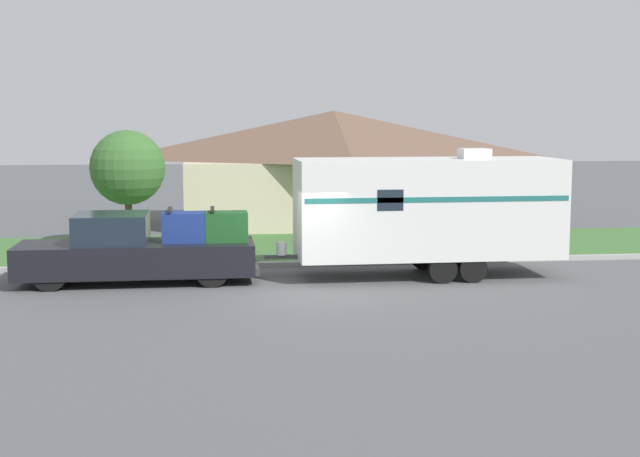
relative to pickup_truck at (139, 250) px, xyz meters
The scene contains 8 objects.
ground_plane 4.58m from the pickup_truck, 21.06° to the right, with size 120.00×120.00×0.00m, color #515456.
curb_strip 4.78m from the pickup_truck, 26.97° to the left, with size 80.00×0.30×0.14m.
lawn_strip 7.20m from the pickup_truck, 54.05° to the left, with size 80.00×7.00×0.03m.
house_across_street 14.59m from the pickup_truck, 60.59° to the left, with size 13.28×7.46×4.68m.
pickup_truck is the anchor object (origin of this frame).
travel_trailer 8.03m from the pickup_truck, ahead, with size 8.29×2.48×3.58m.
mailbox 12.62m from the pickup_truck, 14.38° to the left, with size 0.48×0.20×1.22m.
tree_in_yard 6.48m from the pickup_truck, 97.20° to the left, with size 2.50×2.50×4.01m.
Camera 1 is at (-2.36, -22.52, 4.53)m, focal length 50.00 mm.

